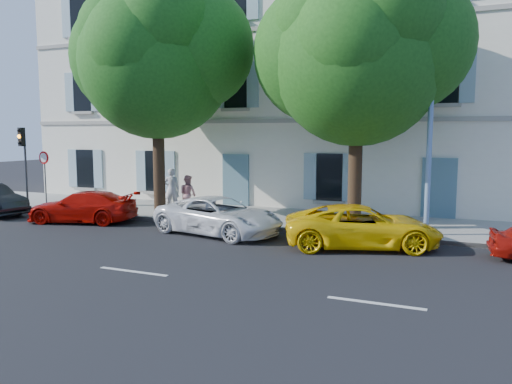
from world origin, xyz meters
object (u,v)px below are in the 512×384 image
at_px(car_yellow_supercar, 362,226).
at_px(tree_left, 157,63).
at_px(pedestrian_b, 188,194).
at_px(pedestrian_a, 172,189).
at_px(car_red_coupe, 83,207).
at_px(tree_right, 358,60).
at_px(traffic_light, 23,150).
at_px(street_lamp, 431,83).
at_px(road_sign, 44,167).
at_px(car_white_coupe, 219,216).

relative_size(car_yellow_supercar, tree_left, 0.49).
height_order(tree_left, pedestrian_b, tree_left).
distance_m(tree_left, pedestrian_a, 5.26).
bearing_deg(car_red_coupe, tree_right, 87.64).
height_order(traffic_light, pedestrian_a, traffic_light).
height_order(car_yellow_supercar, street_lamp, street_lamp).
xyz_separation_m(tree_left, pedestrian_b, (1.06, 0.49, -5.31)).
bearing_deg(road_sign, street_lamp, -0.91).
height_order(car_white_coupe, car_yellow_supercar, car_yellow_supercar).
relative_size(car_white_coupe, car_yellow_supercar, 0.99).
height_order(car_red_coupe, street_lamp, street_lamp).
distance_m(pedestrian_a, pedestrian_b, 1.06).
xyz_separation_m(tree_left, traffic_light, (-6.80, -0.67, -3.53)).
bearing_deg(tree_right, car_white_coupe, -153.24).
distance_m(car_white_coupe, tree_left, 7.21).
distance_m(tree_left, street_lamp, 10.62).
xyz_separation_m(traffic_light, street_lamp, (17.33, 0.14, 2.28)).
distance_m(car_red_coupe, street_lamp, 13.41).
distance_m(car_yellow_supercar, pedestrian_b, 8.28).
height_order(car_white_coupe, pedestrian_b, pedestrian_b).
bearing_deg(tree_left, pedestrian_a, 86.05).
bearing_deg(pedestrian_a, car_red_coupe, 35.09).
relative_size(car_red_coupe, car_white_coupe, 0.91).
bearing_deg(pedestrian_a, car_white_coupe, 120.13).
height_order(car_white_coupe, pedestrian_a, pedestrian_a).
relative_size(tree_right, pedestrian_b, 5.64).
height_order(tree_right, pedestrian_a, tree_right).
distance_m(tree_right, pedestrian_a, 9.45).
height_order(tree_left, tree_right, tree_left).
height_order(traffic_light, street_lamp, street_lamp).
height_order(car_white_coupe, road_sign, road_sign).
height_order(car_red_coupe, road_sign, road_sign).
xyz_separation_m(car_yellow_supercar, pedestrian_b, (-7.78, 2.83, 0.30)).
bearing_deg(car_red_coupe, car_yellow_supercar, 75.39).
bearing_deg(car_yellow_supercar, road_sign, 62.72).
bearing_deg(pedestrian_b, car_white_coupe, 153.90).
distance_m(car_red_coupe, pedestrian_b, 4.16).
xyz_separation_m(tree_left, road_sign, (-5.99, -0.26, -4.31)).
bearing_deg(traffic_light, street_lamp, 0.47).
relative_size(street_lamp, pedestrian_a, 4.70).
xyz_separation_m(road_sign, pedestrian_a, (6.05, 1.09, -0.89)).
relative_size(car_red_coupe, traffic_light, 1.18).
bearing_deg(tree_right, car_red_coupe, -168.08).
distance_m(tree_right, traffic_light, 15.26).
bearing_deg(tree_right, car_yellow_supercar, -71.95).
height_order(traffic_light, pedestrian_b, traffic_light).
height_order(tree_left, traffic_light, tree_left).
distance_m(car_white_coupe, traffic_light, 11.02).
xyz_separation_m(road_sign, pedestrian_b, (7.05, 0.75, -1.01)).
relative_size(car_white_coupe, traffic_light, 1.29).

